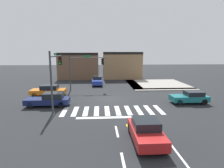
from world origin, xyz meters
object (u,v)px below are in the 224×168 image
Objects in this scene: car_navy at (49,100)px; car_orange at (49,90)px; car_blue at (97,80)px; traffic_signal_southwest at (55,70)px; car_teal at (190,97)px; traffic_signal_northwest at (85,66)px; car_red at (146,131)px.

car_navy is 5.19m from car_orange.
car_navy is 1.02× the size of car_blue.
traffic_signal_southwest reaches higher than car_teal.
traffic_signal_northwest is at bearing -21.84° from car_blue.
car_blue is at bearing 9.03° from car_red.
car_teal is 0.91× the size of car_blue.
traffic_signal_northwest is 1.43× the size of car_red.
traffic_signal_southwest reaches higher than traffic_signal_northwest.
car_red is at bearing 50.56° from car_teal.
car_navy is at bearing 59.95° from traffic_signal_southwest.
traffic_signal_northwest is 6.59m from car_orange.
car_orange is (-17.17, 4.87, 0.02)m from car_teal.
car_navy is (-15.80, -0.14, 0.02)m from car_teal.
traffic_signal_southwest is 15.23m from car_teal.
car_red reaches higher than car_orange.
traffic_signal_southwest is 1.44× the size of car_teal.
car_teal is at bearing -15.84° from car_orange.
traffic_signal_southwest is at bearing -16.83° from car_blue.
car_red is 16.92m from car_orange.
car_navy is (-3.29, -8.58, -3.02)m from traffic_signal_northwest.
car_red is 11.48m from car_teal.
car_teal is at bearing -39.44° from car_red.
traffic_signal_southwest reaches higher than car_blue.
car_blue reaches higher than car_orange.
car_red is 0.89× the size of car_navy.
car_teal is 17.84m from car_orange.
car_blue is (4.10, 13.55, -3.29)m from traffic_signal_southwest.
car_blue is (-10.75, 12.86, 0.04)m from car_teal.
car_red is at bearing 9.03° from car_blue.
traffic_signal_southwest is 9.43m from traffic_signal_northwest.
traffic_signal_southwest is 14.54m from car_blue.
car_blue is at bearing 68.16° from traffic_signal_northwest.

